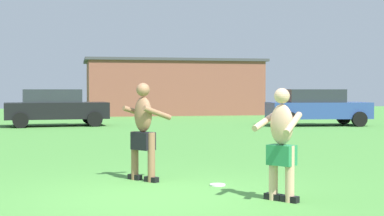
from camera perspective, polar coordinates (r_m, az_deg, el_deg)
ground_plane at (r=8.59m, az=-3.66°, el=-8.80°), size 80.00×80.00×0.00m
player_near at (r=8.23m, az=8.88°, el=-3.36°), size 0.74×0.82×1.61m
player_in_black at (r=9.96m, az=-4.87°, el=-2.09°), size 0.86×0.74×1.70m
frisbee at (r=9.55m, az=2.57°, el=-7.63°), size 0.26×0.26×0.03m
car_blue_near_post at (r=25.49m, az=12.30°, el=0.13°), size 4.46×2.37×1.58m
car_black_mid_lot at (r=25.28m, az=-13.43°, el=0.11°), size 4.46×2.38×1.58m
outbuilding_behind_lot at (r=36.59m, az=-2.03°, el=2.10°), size 10.97×6.10×3.43m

